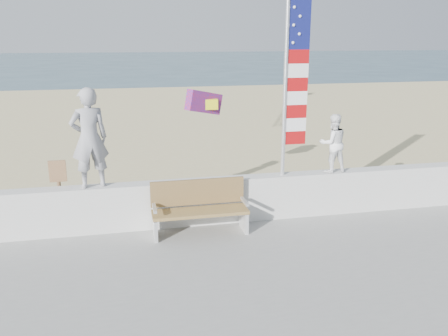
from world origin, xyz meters
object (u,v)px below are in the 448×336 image
(adult, at_px, (89,138))
(child, at_px, (333,143))
(bench, at_px, (199,207))
(flag, at_px, (292,79))

(adult, xyz_separation_m, child, (4.80, 0.00, -0.32))
(bench, relative_size, flag, 0.51)
(child, height_order, bench, child)
(adult, bearing_deg, child, 166.09)
(flag, bearing_deg, bench, -166.69)
(flag, bearing_deg, adult, 180.00)
(child, distance_m, flag, 1.61)
(adult, xyz_separation_m, flag, (3.86, -0.00, 0.99))
(adult, height_order, child, adult)
(adult, relative_size, child, 1.53)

